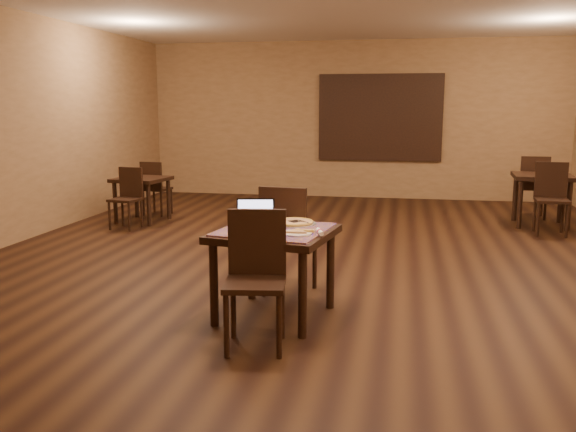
% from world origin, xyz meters
% --- Properties ---
extents(ground, '(10.00, 10.00, 0.00)m').
position_xyz_m(ground, '(0.00, 0.00, 0.00)').
color(ground, black).
rests_on(ground, ground).
extents(wall_back, '(8.00, 0.02, 3.00)m').
position_xyz_m(wall_back, '(0.00, 5.00, 1.50)').
color(wall_back, '#96724C').
rests_on(wall_back, ground).
extents(wall_front, '(8.00, 0.02, 3.00)m').
position_xyz_m(wall_front, '(0.00, -5.00, 1.50)').
color(wall_front, '#96724C').
rests_on(wall_front, ground).
extents(wall_left, '(0.02, 10.00, 3.00)m').
position_xyz_m(wall_left, '(-4.00, 0.00, 1.50)').
color(wall_left, '#96724C').
rests_on(wall_left, ground).
extents(mural, '(2.34, 0.05, 1.64)m').
position_xyz_m(mural, '(0.50, 4.96, 1.55)').
color(mural, '#235780').
rests_on(mural, wall_back).
extents(tiled_table, '(1.06, 1.06, 0.76)m').
position_xyz_m(tiled_table, '(-0.09, -2.05, 0.66)').
color(tiled_table, black).
rests_on(tiled_table, ground).
extents(chair_main_near, '(0.50, 0.50, 1.01)m').
position_xyz_m(chair_main_near, '(-0.10, -2.66, 0.57)').
color(chair_main_near, black).
rests_on(chair_main_near, ground).
extents(chair_main_far, '(0.51, 0.51, 1.05)m').
position_xyz_m(chair_main_far, '(-0.10, -1.44, 0.59)').
color(chair_main_far, black).
rests_on(chair_main_far, ground).
extents(laptop, '(0.37, 0.32, 0.22)m').
position_xyz_m(laptop, '(-0.29, -1.95, 0.82)').
color(laptop, black).
rests_on(laptop, tiled_table).
extents(plate, '(0.25, 0.25, 0.01)m').
position_xyz_m(plate, '(0.13, -2.23, 0.77)').
color(plate, white).
rests_on(plate, tiled_table).
extents(pizza_slice, '(0.21, 0.21, 0.02)m').
position_xyz_m(pizza_slice, '(0.13, -2.23, 0.79)').
color(pizza_slice, beige).
rests_on(pizza_slice, plate).
extents(pizza_pan, '(0.40, 0.40, 0.01)m').
position_xyz_m(pizza_pan, '(0.03, -1.81, 0.77)').
color(pizza_pan, silver).
rests_on(pizza_pan, tiled_table).
extents(pizza_whole, '(0.34, 0.34, 0.02)m').
position_xyz_m(pizza_whole, '(0.03, -1.81, 0.78)').
color(pizza_whole, beige).
rests_on(pizza_whole, pizza_pan).
extents(spatula, '(0.25, 0.26, 0.01)m').
position_xyz_m(spatula, '(0.05, -1.83, 0.79)').
color(spatula, silver).
rests_on(spatula, pizza_whole).
extents(napkin_roll, '(0.09, 0.18, 0.04)m').
position_xyz_m(napkin_roll, '(0.31, -2.19, 0.78)').
color(napkin_roll, white).
rests_on(napkin_roll, tiled_table).
extents(other_table_a, '(0.88, 0.88, 0.77)m').
position_xyz_m(other_table_a, '(3.00, 2.61, 0.64)').
color(other_table_a, black).
rests_on(other_table_a, ground).
extents(other_table_a_chair_near, '(0.46, 0.46, 1.00)m').
position_xyz_m(other_table_a_chair_near, '(3.01, 2.02, 0.56)').
color(other_table_a_chair_near, black).
rests_on(other_table_a_chair_near, ground).
extents(other_table_a_chair_far, '(0.46, 0.46, 1.00)m').
position_xyz_m(other_table_a_chair_far, '(2.99, 3.19, 0.56)').
color(other_table_a_chair_far, black).
rests_on(other_table_a_chair_far, ground).
extents(other_table_b, '(0.83, 0.83, 0.69)m').
position_xyz_m(other_table_b, '(-3.00, 1.83, 0.57)').
color(other_table_b, black).
rests_on(other_table_b, ground).
extents(other_table_b_chair_near, '(0.43, 0.43, 0.89)m').
position_xyz_m(other_table_b_chair_near, '(-2.99, 1.32, 0.50)').
color(other_table_b_chair_near, black).
rests_on(other_table_b_chair_near, ground).
extents(other_table_b_chair_far, '(0.43, 0.43, 0.89)m').
position_xyz_m(other_table_b_chair_far, '(-3.01, 2.35, 0.50)').
color(other_table_b_chair_far, black).
rests_on(other_table_b_chair_far, ground).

